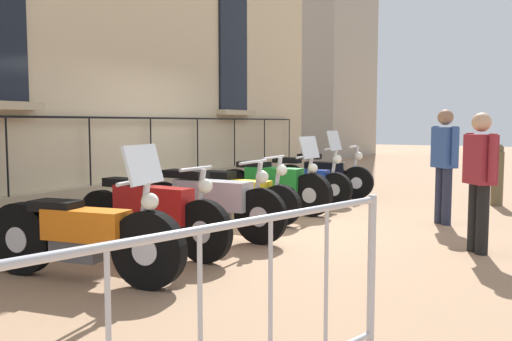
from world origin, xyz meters
TOP-DOWN VIEW (x-y plane):
  - ground_plane at (0.00, 0.00)m, footprint 60.00×60.00m
  - motorcycle_orange at (-0.11, -3.33)m, footprint 2.15×0.64m
  - motorcycle_red at (-0.25, -2.18)m, footprint 2.23×0.53m
  - motorcycle_silver at (-0.12, -1.14)m, footprint 2.20×0.68m
  - motorcycle_yellow at (-0.37, -0.01)m, footprint 2.04×0.74m
  - motorcycle_green at (-0.32, 1.09)m, footprint 2.18×0.64m
  - motorcycle_blue at (-0.26, 2.26)m, footprint 1.95×0.54m
  - motorcycle_black at (-0.25, 3.26)m, footprint 2.03×0.67m
  - crowd_barrier at (2.42, -4.82)m, footprint 0.73×2.28m
  - bollard at (2.92, 3.69)m, footprint 0.21×0.21m
  - pedestrian_standing at (2.37, 1.33)m, footprint 0.41×0.41m
  - pedestrian_walking at (3.04, -0.36)m, footprint 0.40×0.43m
  - distant_building at (-5.95, 15.90)m, footprint 4.68×5.94m

SIDE VIEW (x-z plane):
  - ground_plane at x=0.00m, z-range 0.00..0.00m
  - motorcycle_yellow at x=-0.37m, z-range -0.11..0.90m
  - motorcycle_blue at x=-0.26m, z-range -0.27..1.09m
  - motorcycle_black at x=-0.25m, z-range -0.10..0.94m
  - motorcycle_orange at x=-0.11m, z-range -0.22..1.09m
  - motorcycle_green at x=-0.32m, z-range -0.19..1.09m
  - motorcycle_red at x=-0.25m, z-range -0.06..0.97m
  - motorcycle_silver at x=-0.12m, z-range -0.05..0.99m
  - bollard at x=2.92m, z-range 0.00..1.12m
  - crowd_barrier at x=2.42m, z-range 0.04..1.09m
  - pedestrian_walking at x=3.04m, z-range 0.10..1.71m
  - pedestrian_standing at x=2.37m, z-range 0.11..1.80m
  - distant_building at x=-5.95m, z-range 0.00..13.29m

